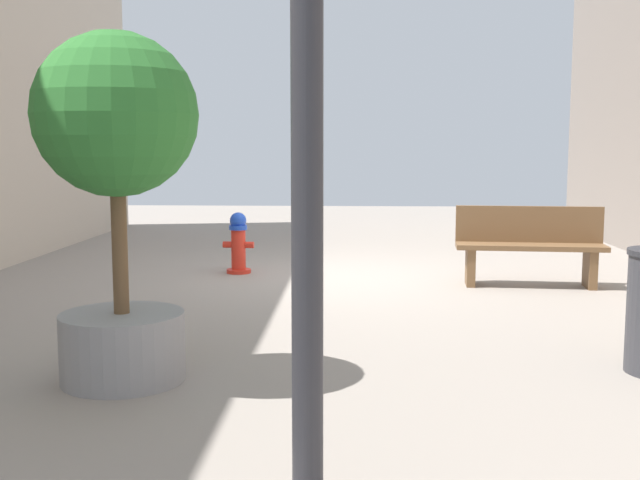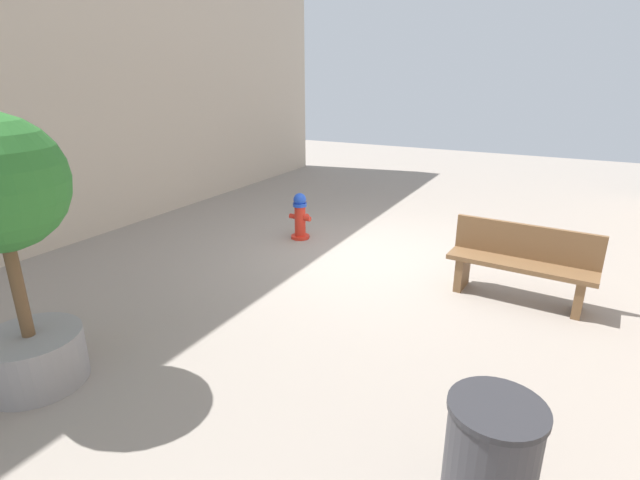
# 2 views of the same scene
# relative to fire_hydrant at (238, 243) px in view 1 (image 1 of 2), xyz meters

# --- Properties ---
(ground_plane) EXTENTS (23.40, 23.40, 0.00)m
(ground_plane) POSITION_rel_fire_hydrant_xyz_m (-1.31, 0.29, -0.40)
(ground_plane) COLOR gray
(fire_hydrant) EXTENTS (0.42, 0.39, 0.81)m
(fire_hydrant) POSITION_rel_fire_hydrant_xyz_m (0.00, 0.00, 0.00)
(fire_hydrant) COLOR red
(fire_hydrant) RESTS_ON ground_plane
(bench_near) EXTENTS (1.78, 0.57, 0.95)m
(bench_near) POSITION_rel_fire_hydrant_xyz_m (-3.64, 0.75, 0.10)
(bench_near) COLOR brown
(bench_near) RESTS_ON ground_plane
(planter_tree) EXTENTS (1.15, 1.15, 2.46)m
(planter_tree) POSITION_rel_fire_hydrant_xyz_m (0.12, 4.72, 1.15)
(planter_tree) COLOR gray
(planter_tree) RESTS_ON ground_plane
(street_lamp) EXTENTS (0.36, 0.36, 3.65)m
(street_lamp) POSITION_rel_fire_hydrant_xyz_m (-1.34, 6.73, 1.88)
(street_lamp) COLOR #2D2D33
(street_lamp) RESTS_ON ground_plane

